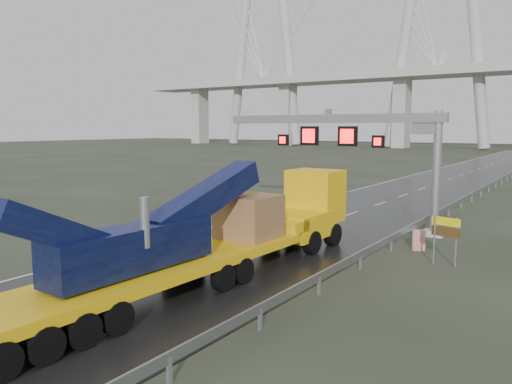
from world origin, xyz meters
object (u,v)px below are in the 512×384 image
Objects in this scene: sign_gantry at (358,138)px; striped_barrier at (419,240)px; heavy_haul_truck at (231,230)px; exit_sign_pair at (446,231)px.

sign_gantry reaches higher than striped_barrier.
sign_gantry is 0.73× the size of heavy_haul_truck.
sign_gantry is at bearing 89.73° from heavy_haul_truck.
sign_gantry reaches higher than heavy_haul_truck.
striped_barrier is (5.58, 8.53, -1.34)m from heavy_haul_truck.
exit_sign_pair is 2.19× the size of striped_barrier.
exit_sign_pair is at bearing -42.24° from sign_gantry.
exit_sign_pair is at bearing 42.27° from heavy_haul_truck.
exit_sign_pair reaches higher than striped_barrier.
sign_gantry is at bearing 150.47° from exit_sign_pair.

